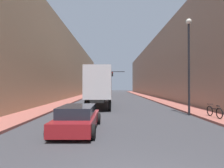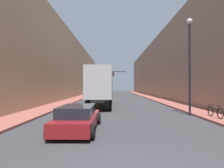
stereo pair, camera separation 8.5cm
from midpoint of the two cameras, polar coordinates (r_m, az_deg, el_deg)
sidewalk_right at (r=33.94m, az=13.01°, el=-4.40°), size 2.45×80.00×0.15m
sidewalk_left at (r=33.77m, az=-10.56°, el=-4.43°), size 2.45×80.00×0.15m
building_right at (r=35.24m, az=19.74°, el=5.50°), size 6.00×80.00×12.12m
building_left at (r=34.97m, az=-17.39°, el=5.64°), size 6.00×80.00×12.25m
semi_truck at (r=21.52m, az=-3.04°, el=-0.60°), size 2.44×13.63×4.12m
sedan_car at (r=9.22m, az=-10.84°, el=-10.96°), size 2.06×4.35×1.28m
traffic_signal_gantry at (r=36.30m, az=-4.32°, el=1.95°), size 7.77×0.35×5.58m
street_lamp at (r=15.02m, az=24.15°, el=8.95°), size 0.44×0.44×7.53m
parked_bicycle at (r=13.81m, az=30.79°, el=-7.80°), size 0.44×1.83×0.86m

